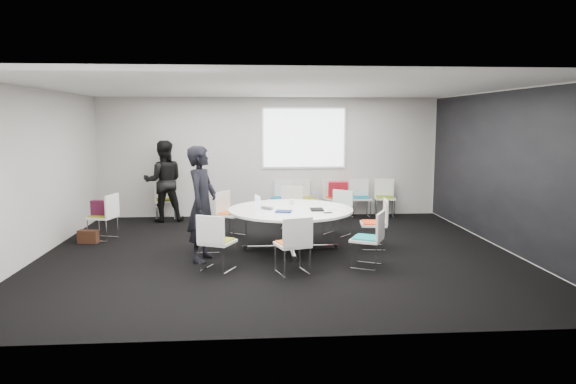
{
  "coord_description": "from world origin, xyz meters",
  "views": [
    {
      "loc": [
        -0.45,
        -8.62,
        2.27
      ],
      "look_at": [
        0.2,
        0.4,
        1.0
      ],
      "focal_mm": 32.0,
      "sensor_mm": 36.0,
      "label": 1
    }
  ],
  "objects": [
    {
      "name": "room_shell",
      "position": [
        0.09,
        0.0,
        1.4
      ],
      "size": [
        8.08,
        7.08,
        2.88
      ],
      "color": "black",
      "rests_on": "ground"
    },
    {
      "name": "chair_ring_e",
      "position": [
        -1.21,
        0.22,
        0.28
      ],
      "size": [
        0.47,
        0.48,
        0.88
      ],
      "rotation": [
        0.0,
        0.0,
        4.67
      ],
      "color": "silver",
      "rests_on": "ground"
    },
    {
      "name": "tablet_folio",
      "position": [
        0.09,
        -0.11,
        0.74
      ],
      "size": [
        0.3,
        0.25,
        0.03
      ],
      "primitive_type": "cube",
      "rotation": [
        0.0,
        0.0,
        -0.23
      ],
      "color": "navy",
      "rests_on": "conference_table"
    },
    {
      "name": "brown_bag",
      "position": [
        -3.49,
        0.96,
        0.12
      ],
      "size": [
        0.38,
        0.2,
        0.24
      ],
      "primitive_type": "cube",
      "rotation": [
        0.0,
        0.0,
        -0.13
      ],
      "color": "#361C11",
      "rests_on": "ground"
    },
    {
      "name": "chair_ring_c",
      "position": [
        0.38,
        1.92,
        0.28
      ],
      "size": [
        0.53,
        0.52,
        0.88
      ],
      "rotation": [
        0.0,
        0.0,
        2.96
      ],
      "color": "silver",
      "rests_on": "ground"
    },
    {
      "name": "chair_back_c",
      "position": [
        1.53,
        3.15,
        0.28
      ],
      "size": [
        0.6,
        0.6,
        0.88
      ],
      "rotation": [
        0.0,
        0.0,
        3.56
      ],
      "color": "silver",
      "rests_on": "ground"
    },
    {
      "name": "phone",
      "position": [
        0.82,
        -0.24,
        0.73
      ],
      "size": [
        0.15,
        0.1,
        0.01
      ],
      "primitive_type": "cube",
      "rotation": [
        0.0,
        0.0,
        0.24
      ],
      "color": "black",
      "rests_on": "conference_table"
    },
    {
      "name": "projection_screen",
      "position": [
        0.8,
        3.46,
        1.85
      ],
      "size": [
        1.9,
        0.03,
        1.35
      ],
      "primitive_type": "cube",
      "color": "white",
      "rests_on": "room_shell"
    },
    {
      "name": "chair_back_d",
      "position": [
        2.11,
        3.15,
        0.28
      ],
      "size": [
        0.47,
        0.46,
        0.88
      ],
      "rotation": [
        0.0,
        0.0,
        3.12
      ],
      "color": "silver",
      "rests_on": "ground"
    },
    {
      "name": "conference_table",
      "position": [
        0.23,
        0.22,
        0.54
      ],
      "size": [
        2.18,
        2.18,
        0.73
      ],
      "color": "silver",
      "rests_on": "ground"
    },
    {
      "name": "person_back",
      "position": [
        -2.41,
        2.97,
        0.91
      ],
      "size": [
        1.0,
        0.84,
        1.82
      ],
      "primitive_type": "imported",
      "rotation": [
        0.0,
        0.0,
        3.32
      ],
      "color": "black",
      "rests_on": "ground"
    },
    {
      "name": "cup",
      "position": [
        0.28,
        0.66,
        0.78
      ],
      "size": [
        0.08,
        0.08,
        0.09
      ],
      "primitive_type": "cylinder",
      "color": "white",
      "rests_on": "conference_table"
    },
    {
      "name": "laptop_lid",
      "position": [
        -0.35,
        0.2,
        0.86
      ],
      "size": [
        0.09,
        0.29,
        0.22
      ],
      "primitive_type": "cube",
      "rotation": [
        0.0,
        0.0,
        1.82
      ],
      "color": "silver",
      "rests_on": "conference_table"
    },
    {
      "name": "chair_back_b",
      "position": [
        0.8,
        3.13,
        0.28
      ],
      "size": [
        0.6,
        0.59,
        0.88
      ],
      "rotation": [
        0.0,
        0.0,
        3.55
      ],
      "color": "silver",
      "rests_on": "ground"
    },
    {
      "name": "papers_right",
      "position": [
        0.76,
        0.58,
        0.73
      ],
      "size": [
        0.36,
        0.31,
        0.0
      ],
      "primitive_type": "cube",
      "rotation": [
        0.0,
        0.0,
        0.39
      ],
      "color": "silver",
      "rests_on": "conference_table"
    },
    {
      "name": "notebook_black",
      "position": [
        0.68,
        0.05,
        0.74
      ],
      "size": [
        0.23,
        0.31,
        0.02
      ],
      "primitive_type": "cube",
      "rotation": [
        0.0,
        0.0,
        -0.03
      ],
      "color": "black",
      "rests_on": "conference_table"
    },
    {
      "name": "maroon_bag",
      "position": [
        -3.29,
        1.21,
        0.62
      ],
      "size": [
        0.42,
        0.2,
        0.28
      ],
      "primitive_type": "cube",
      "rotation": [
        0.0,
        0.0,
        -0.15
      ],
      "color": "#431228",
      "rests_on": "chair_spare_left"
    },
    {
      "name": "chair_ring_d",
      "position": [
        -0.86,
        1.29,
        0.28
      ],
      "size": [
        0.63,
        0.63,
        0.88
      ],
      "rotation": [
        0.0,
        0.0,
        4.11
      ],
      "color": "silver",
      "rests_on": "ground"
    },
    {
      "name": "chair_ring_h",
      "position": [
        1.34,
        -0.98,
        0.28
      ],
      "size": [
        0.61,
        0.61,
        0.88
      ],
      "rotation": [
        0.0,
        0.0,
        7.38
      ],
      "color": "silver",
      "rests_on": "ground"
    },
    {
      "name": "chair_ring_f",
      "position": [
        -0.98,
        -1.0,
        0.28
      ],
      "size": [
        0.61,
        0.6,
        0.88
      ],
      "rotation": [
        0.0,
        0.0,
        5.84
      ],
      "color": "silver",
      "rests_on": "ground"
    },
    {
      "name": "laptop",
      "position": [
        -0.15,
        0.26,
        0.74
      ],
      "size": [
        0.34,
        0.37,
        0.02
      ],
      "primitive_type": "imported",
      "rotation": [
        0.0,
        0.0,
        2.15
      ],
      "color": "#333338",
      "rests_on": "conference_table"
    },
    {
      "name": "red_jacket",
      "position": [
        1.54,
        2.92,
        0.7
      ],
      "size": [
        0.45,
        0.19,
        0.36
      ],
      "primitive_type": "cube",
      "rotation": [
        0.17,
        0.0,
        -0.06
      ],
      "color": "#B11524",
      "rests_on": "chair_back_c"
    },
    {
      "name": "chair_ring_b",
      "position": [
        1.25,
        1.28,
        0.28
      ],
      "size": [
        0.64,
        0.64,
        0.88
      ],
      "rotation": [
        0.0,
        0.0,
        2.41
      ],
      "color": "silver",
      "rests_on": "ground"
    },
    {
      "name": "chair_back_a",
      "position": [
        0.23,
        3.16,
        0.28
      ],
      "size": [
        0.6,
        0.6,
        0.88
      ],
      "rotation": [
        0.0,
        0.0,
        2.72
      ],
      "color": "silver",
      "rests_on": "ground"
    },
    {
      "name": "chair_person_back",
      "position": [
        -2.42,
        3.13,
        0.28
      ],
      "size": [
        0.55,
        0.54,
        0.88
      ],
      "rotation": [
        0.0,
        0.0,
        3.36
      ],
      "color": "silver",
      "rests_on": "ground"
    },
    {
      "name": "chair_spare_left",
      "position": [
        -3.27,
        1.21,
        0.28
      ],
      "size": [
        0.56,
        0.57,
        0.88
      ],
      "rotation": [
        0.0,
        0.0,
        1.29
      ],
      "color": "silver",
      "rests_on": "ground"
    },
    {
      "name": "chair_ring_g",
      "position": [
        0.15,
        -1.25,
        0.28
      ],
      "size": [
        0.57,
        0.56,
        0.88
      ],
      "rotation": [
        0.0,
        0.0,
        6.58
      ],
      "color": "silver",
      "rests_on": "ground"
    },
    {
      "name": "papers_front",
      "position": [
        1.03,
        0.03,
        0.73
      ],
      "size": [
        0.34,
        0.27,
        0.0
      ],
      "primitive_type": "cube",
      "rotation": [
        0.0,
        0.0,
        -0.2
      ],
      "color": "silver",
      "rests_on": "conference_table"
    },
    {
      "name": "person_main",
      "position": [
        -1.25,
        -0.39,
        0.93
      ],
      "size": [
        0.62,
        0.78,
        1.87
      ],
      "primitive_type": "imported",
      "rotation": [
        0.0,
        0.0,
        1.29
      ],
      "color": "black",
      "rests_on": "ground"
    },
    {
      "name": "chair_back_e",
      "position": [
        2.7,
        3.17,
        0.28
      ],
      "size": [
        0.52,
        0.51,
        0.88
      ],
      "rotation": [
        0.0,
        0.0,
        2.99
      ],
      "color": "silver",
      "rests_on": "ground"
    },
    {
      "name": "chair_ring_a",
      "position": [
        1.72,
        0.18,
        0.28
      ],
      "size": [
        0.5,
        0.51,
        0.88
      ],
      "rotation": [
        0.0,
        0.0,
        1.44
      ],
      "color": "silver",
      "rests_on": "ground"
    }
  ]
}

